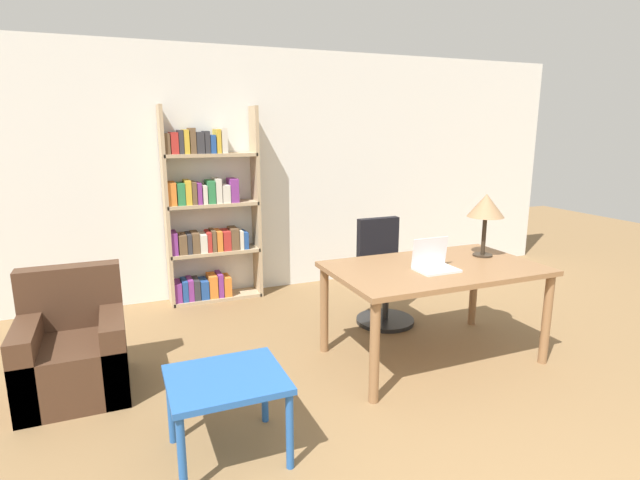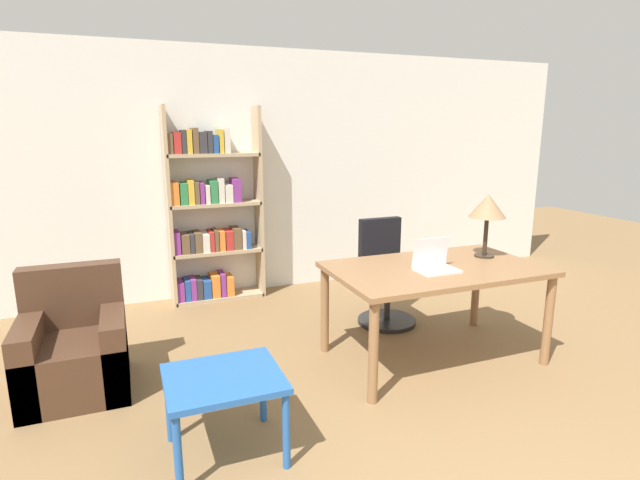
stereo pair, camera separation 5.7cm
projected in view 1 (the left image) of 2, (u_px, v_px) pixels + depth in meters
The scene contains 8 objects.
wall_back at pixel (261, 173), 5.64m from camera, with size 8.00×0.06×2.70m.
desk at pixel (434, 277), 3.99m from camera, with size 1.67×0.99×0.78m.
laptop at pixel (434, 263), 3.86m from camera, with size 0.31×0.23×0.24m.
table_lamp at pixel (486, 207), 4.19m from camera, with size 0.31×0.31×0.54m.
office_chair at pixel (383, 278), 4.82m from camera, with size 0.56×0.56×1.00m.
side_table_blue at pixel (227, 388), 2.81m from camera, with size 0.65×0.56×0.49m.
armchair at pixel (74, 353), 3.55m from camera, with size 0.70×0.72×0.87m.
bookshelf at pixel (207, 217), 5.31m from camera, with size 0.99×0.28×2.08m.
Camera 1 is at (-1.55, -0.96, 1.86)m, focal length 28.00 mm.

